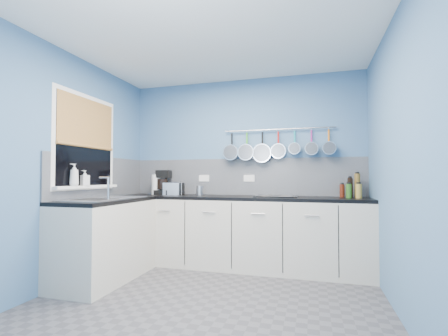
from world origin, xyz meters
The scene contains 40 objects.
floor centered at (0.00, 0.00, -0.01)m, with size 3.20×3.00×0.02m, color #47474C.
ceiling centered at (0.00, 0.00, 2.51)m, with size 3.20×3.00×0.02m, color white.
wall_back centered at (0.00, 1.51, 1.25)m, with size 3.20×0.02×2.50m, color #446B95.
wall_front centered at (0.00, -1.51, 1.25)m, with size 3.20×0.02×2.50m, color #446B95.
wall_left centered at (-1.61, 0.00, 1.25)m, with size 0.02×3.00×2.50m, color #446B95.
wall_right centered at (1.61, 0.00, 1.25)m, with size 0.02×3.00×2.50m, color #446B95.
backsplash_back centered at (0.00, 1.49, 1.15)m, with size 3.20×0.02×0.50m, color gray.
backsplash_left centered at (-1.59, 0.60, 1.15)m, with size 0.02×1.80×0.50m, color gray.
cabinet_run_back centered at (0.00, 1.20, 0.43)m, with size 3.20×0.60×0.86m, color beige.
worktop_back centered at (0.00, 1.20, 0.88)m, with size 3.20×0.60×0.04m, color black.
cabinet_run_left centered at (-1.30, 0.30, 0.43)m, with size 0.60×1.20×0.86m, color beige.
worktop_left centered at (-1.30, 0.30, 0.88)m, with size 0.60×1.20×0.04m, color black.
window_frame centered at (-1.58, 0.30, 1.55)m, with size 0.01×1.00×1.10m, color white.
window_glass centered at (-1.57, 0.30, 1.55)m, with size 0.01×0.90×1.00m, color black.
bamboo_blind centered at (-1.56, 0.30, 1.77)m, with size 0.01×0.90×0.55m, color #966940.
window_sill centered at (-1.55, 0.30, 1.04)m, with size 0.10×0.98×0.03m, color white.
sink_unit centered at (-1.30, 0.30, 0.90)m, with size 0.50×0.95×0.01m, color silver.
mixer_tap centered at (-1.14, 0.12, 1.03)m, with size 0.12×0.08×0.26m, color silver, non-canonical shape.
socket_left centered at (-0.55, 1.48, 1.13)m, with size 0.15×0.01×0.09m, color white.
socket_right centered at (0.10, 1.48, 1.13)m, with size 0.15×0.01×0.09m, color white.
pot_rail centered at (0.50, 1.45, 1.78)m, with size 0.02×0.02×1.45m, color silver.
soap_bottle_a centered at (-1.53, 0.07, 1.17)m, with size 0.09×0.09×0.24m, color white.
soap_bottle_b centered at (-1.53, 0.23, 1.14)m, with size 0.08×0.08×0.17m, color white.
paper_towel centered at (-1.20, 1.28, 1.04)m, with size 0.13×0.13×0.28m, color white.
coffee_maker centered at (-1.10, 1.30, 1.07)m, with size 0.19×0.21×0.34m, color black, non-canonical shape.
toaster centered at (-0.95, 1.30, 0.98)m, with size 0.26×0.15×0.17m, color silver.
canister centered at (-0.57, 1.34, 0.96)m, with size 0.09×0.09×0.12m, color silver.
hob centered at (0.50, 1.24, 0.91)m, with size 0.52×0.45×0.01m, color black.
pan_0 centered at (-0.13, 1.44, 1.58)m, with size 0.22×0.11×0.41m, color silver, non-canonical shape.
pan_1 centered at (0.08, 1.44, 1.57)m, with size 0.22×0.11×0.41m, color silver, non-canonical shape.
pan_2 centered at (0.29, 1.44, 1.56)m, with size 0.25×0.09×0.44m, color silver, non-canonical shape.
pan_3 centered at (0.50, 1.44, 1.59)m, with size 0.20×0.06×0.39m, color silver, non-canonical shape.
pan_4 centered at (0.71, 1.44, 1.61)m, with size 0.15×0.11×0.34m, color silver, non-canonical shape.
pan_5 centered at (0.92, 1.44, 1.60)m, with size 0.17×0.12×0.36m, color silver, non-canonical shape.
pan_6 centered at (1.14, 1.44, 1.60)m, with size 0.17×0.13×0.36m, color silver, non-canonical shape.
condiment_0 centered at (1.45, 1.34, 1.04)m, with size 0.07×0.07×0.29m, color brown.
condiment_1 centered at (1.37, 1.32, 1.02)m, with size 0.06×0.06×0.23m, color black.
condiment_2 centered at (1.28, 1.33, 0.98)m, with size 0.06×0.06×0.16m, color #4C190C.
condiment_3 centered at (1.45, 1.21, 0.98)m, with size 0.07×0.07×0.17m, color olive.
condiment_4 centered at (1.34, 1.21, 0.98)m, with size 0.06×0.06×0.16m, color #265919.
Camera 1 is at (0.94, -2.73, 1.14)m, focal length 25.15 mm.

